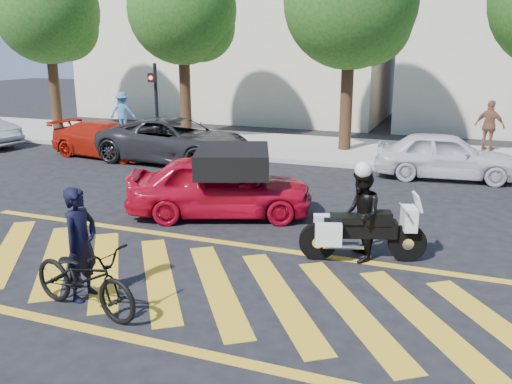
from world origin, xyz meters
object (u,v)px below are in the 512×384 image
(officer_moto, at_px, (361,215))
(parked_mid_right, at_px, (445,155))
(bicycle, at_px, (84,278))
(red_convertible, at_px, (220,186))
(police_motorcycle, at_px, (361,231))
(parked_left, at_px, (107,139))
(officer_bike, at_px, (81,244))
(parked_mid_left, at_px, (176,141))

(officer_moto, xyz_separation_m, parked_mid_right, (1.15, 7.20, -0.16))
(bicycle, xyz_separation_m, red_convertible, (-0.11, 4.98, 0.18))
(police_motorcycle, bearing_deg, parked_left, 129.68)
(officer_moto, bearing_deg, bicycle, -62.52)
(officer_bike, distance_m, parked_mid_right, 11.39)
(red_convertible, distance_m, parked_mid_left, 6.20)
(officer_moto, bearing_deg, officer_bike, -68.38)
(red_convertible, bearing_deg, parked_mid_left, 17.68)
(officer_bike, bearing_deg, police_motorcycle, -49.95)
(bicycle, bearing_deg, officer_bike, 51.00)
(red_convertible, height_order, parked_mid_left, parked_mid_left)
(officer_bike, height_order, officer_moto, officer_bike)
(red_convertible, relative_size, parked_mid_right, 1.03)
(officer_moto, bearing_deg, parked_mid_left, -149.07)
(police_motorcycle, height_order, parked_mid_right, parked_mid_right)
(red_convertible, height_order, parked_mid_right, red_convertible)
(officer_bike, xyz_separation_m, police_motorcycle, (3.72, 3.09, -0.34))
(parked_mid_left, bearing_deg, bicycle, -153.43)
(bicycle, bearing_deg, officer_moto, -33.60)
(officer_moto, xyz_separation_m, parked_left, (-10.11, 6.31, -0.24))
(bicycle, xyz_separation_m, parked_mid_left, (-3.98, 9.82, 0.21))
(bicycle, distance_m, parked_left, 11.88)
(officer_moto, bearing_deg, police_motorcycle, 37.71)
(bicycle, relative_size, parked_mid_right, 0.50)
(police_motorcycle, height_order, parked_mid_left, parked_mid_left)
(officer_bike, distance_m, parked_left, 11.39)
(police_motorcycle, bearing_deg, bicycle, -152.76)
(officer_moto, bearing_deg, parked_left, -140.31)
(police_motorcycle, distance_m, parked_mid_left, 9.74)
(police_motorcycle, xyz_separation_m, parked_mid_right, (1.13, 7.21, 0.14))
(police_motorcycle, bearing_deg, officer_bike, -158.61)
(police_motorcycle, bearing_deg, parked_mid_left, 120.95)
(police_motorcycle, relative_size, parked_mid_left, 0.42)
(red_convertible, bearing_deg, officer_moto, -134.24)
(officer_bike, distance_m, officer_moto, 4.83)
(police_motorcycle, height_order, officer_moto, officer_moto)
(parked_mid_right, bearing_deg, parked_left, 87.87)
(officer_bike, relative_size, bicycle, 0.88)
(police_motorcycle, relative_size, red_convertible, 0.54)
(red_convertible, bearing_deg, parked_mid_right, -60.11)
(police_motorcycle, xyz_separation_m, red_convertible, (-3.51, 1.51, 0.16))
(officer_moto, bearing_deg, parked_mid_right, 152.62)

